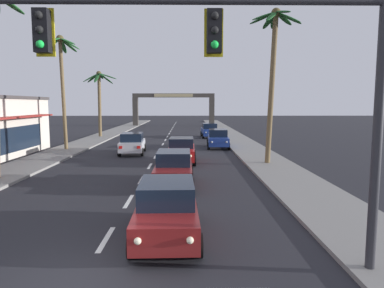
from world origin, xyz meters
TOP-DOWN VIEW (x-y plane):
  - ground_plane at (0.00, 0.00)m, footprint 220.00×220.00m
  - sidewalk_right at (7.80, 20.00)m, footprint 3.20×110.00m
  - sidewalk_left at (-7.80, 20.00)m, footprint 3.20×110.00m
  - lane_markings at (0.44, 19.89)m, footprint 4.28×88.01m
  - traffic_signal_mast at (3.07, 0.27)m, footprint 11.46×0.41m
  - sedan_lead_at_stop_bar at (1.80, 2.65)m, footprint 2.03×4.48m
  - sedan_third_in_queue at (1.75, 9.44)m, footprint 1.95×4.45m
  - sedan_fifth_in_queue at (2.02, 16.23)m, footprint 1.99×4.47m
  - sedan_oncoming_far at (-1.97, 20.42)m, footprint 2.13×4.52m
  - sedan_parked_nearest_kerb at (5.05, 34.06)m, footprint 2.04×4.49m
  - sedan_parked_mid_kerb at (5.19, 24.18)m, footprint 2.07×4.50m
  - palm_left_third at (-8.05, 22.39)m, footprint 3.53×3.60m
  - palm_left_farthest at (-7.83, 34.22)m, footprint 3.94×4.24m
  - palm_right_second at (7.91, 15.21)m, footprint 3.31×3.40m
  - town_gateway_arch at (0.00, 55.45)m, footprint 14.47×0.90m

SIDE VIEW (x-z plane):
  - ground_plane at x=0.00m, z-range 0.00..0.00m
  - lane_markings at x=0.44m, z-range 0.00..0.01m
  - sidewalk_right at x=7.80m, z-range 0.00..0.14m
  - sidewalk_left at x=-7.80m, z-range 0.00..0.14m
  - sedan_lead_at_stop_bar at x=1.80m, z-range 0.01..1.69m
  - sedan_third_in_queue at x=1.75m, z-range 0.01..1.69m
  - sedan_fifth_in_queue at x=2.02m, z-range 0.01..1.69m
  - sedan_oncoming_far at x=-1.97m, z-range 0.01..1.69m
  - sedan_parked_nearest_kerb at x=5.05m, z-range 0.01..1.69m
  - sedan_parked_mid_kerb at x=5.19m, z-range 0.01..1.69m
  - town_gateway_arch at x=0.00m, z-range 0.91..6.69m
  - traffic_signal_mast at x=3.07m, z-range 1.53..8.39m
  - palm_left_farthest at x=-7.83m, z-range 1.62..9.38m
  - palm_left_third at x=-8.05m, z-range 2.32..11.93m
  - palm_right_second at x=7.91m, z-range 2.15..12.10m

